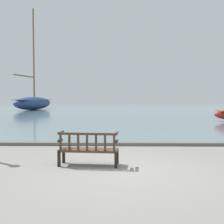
# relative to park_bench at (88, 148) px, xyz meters

# --- Properties ---
(ground_plane) EXTENTS (160.00, 160.00, 0.00)m
(ground_plane) POSITION_rel_park_bench_xyz_m (0.94, -0.58, -0.47)
(ground_plane) COLOR gray
(harbor_water) EXTENTS (100.00, 80.00, 0.08)m
(harbor_water) POSITION_rel_park_bench_xyz_m (0.94, 43.42, -0.43)
(harbor_water) COLOR slate
(harbor_water) RESTS_ON ground
(quay_edge_kerb) EXTENTS (40.00, 0.30, 0.12)m
(quay_edge_kerb) POSITION_rel_park_bench_xyz_m (0.94, 3.27, -0.41)
(quay_edge_kerb) COLOR #5B5954
(quay_edge_kerb) RESTS_ON ground
(park_bench) EXTENTS (1.64, 0.66, 0.92)m
(park_bench) POSITION_rel_park_bench_xyz_m (0.00, 0.00, 0.00)
(park_bench) COLOR black
(park_bench) RESTS_ON ground
(sailboat_mid_starboard) EXTENTS (4.52, 10.45, 15.25)m
(sailboat_mid_starboard) POSITION_rel_park_bench_xyz_m (-11.94, 34.88, 0.74)
(sailboat_mid_starboard) COLOR navy
(sailboat_mid_starboard) RESTS_ON harbor_water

